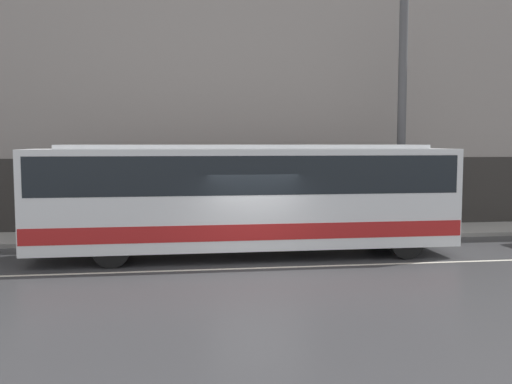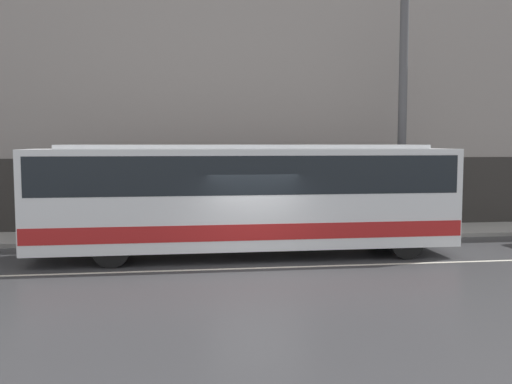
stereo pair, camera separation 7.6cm
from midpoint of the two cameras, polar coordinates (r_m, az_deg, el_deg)
ground_plane at (r=15.45m, az=-0.11°, el=-7.63°), size 60.00×60.00×0.00m
sidewalk at (r=20.63m, az=-2.21°, el=-4.27°), size 60.00×2.64×0.14m
building_facade at (r=22.09m, az=-2.68°, el=13.64°), size 60.00×0.35×13.86m
lane_stripe at (r=15.45m, az=-0.11°, el=-7.62°), size 54.00×0.14×0.01m
transit_bus at (r=16.84m, az=-1.18°, el=-0.17°), size 12.38×2.49×3.31m
utility_pole_near at (r=21.14m, az=14.26°, el=7.17°), size 0.31×0.31×8.21m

